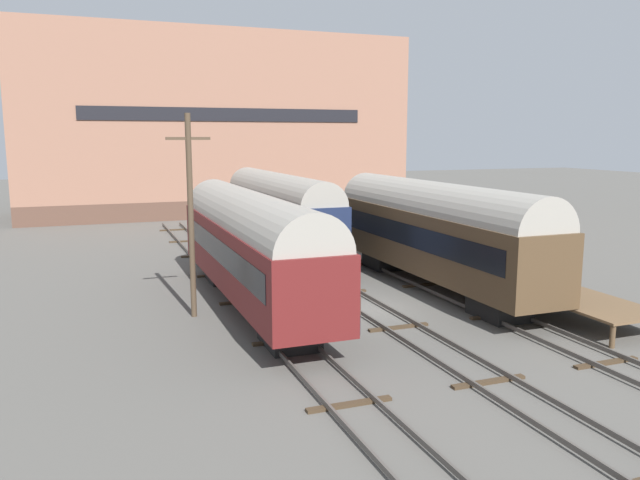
% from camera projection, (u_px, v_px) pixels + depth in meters
% --- Properties ---
extents(ground_plane, '(200.00, 200.00, 0.00)m').
position_uv_depth(ground_plane, '(367.00, 309.00, 27.71)').
color(ground_plane, '#56544F').
extents(track_left, '(2.60, 60.00, 0.26)m').
position_uv_depth(track_left, '(265.00, 317.00, 26.05)').
color(track_left, '#4C4742').
rests_on(track_left, ground).
extents(track_middle, '(2.60, 60.00, 0.26)m').
position_uv_depth(track_middle, '(367.00, 306.00, 27.68)').
color(track_middle, '#4C4742').
rests_on(track_middle, ground).
extents(track_right, '(2.60, 60.00, 0.26)m').
position_uv_depth(track_right, '(458.00, 297.00, 29.32)').
color(track_right, '#4C4742').
rests_on(track_right, ground).
extents(train_car_maroon, '(3.04, 17.01, 5.23)m').
position_uv_depth(train_car_maroon, '(251.00, 242.00, 27.56)').
color(train_car_maroon, black).
rests_on(train_car_maroon, ground).
extents(train_car_brown, '(3.06, 16.81, 5.40)m').
position_uv_depth(train_car_brown, '(434.00, 229.00, 30.99)').
color(train_car_brown, black).
rests_on(train_car_brown, ground).
extents(train_car_navy, '(2.85, 16.71, 5.32)m').
position_uv_depth(train_car_navy, '(279.00, 209.00, 39.58)').
color(train_car_navy, black).
rests_on(train_car_navy, ground).
extents(station_platform, '(3.11, 14.50, 0.96)m').
position_uv_depth(station_platform, '(519.00, 280.00, 29.55)').
color(station_platform, brown).
rests_on(station_platform, ground).
extents(bench, '(1.40, 0.40, 0.91)m').
position_uv_depth(bench, '(504.00, 264.00, 30.38)').
color(bench, brown).
rests_on(bench, station_platform).
extents(person_worker, '(0.32, 0.32, 1.72)m').
position_uv_depth(person_worker, '(357.00, 309.00, 23.93)').
color(person_worker, '#282833').
rests_on(person_worker, ground).
extents(utility_pole, '(1.80, 0.24, 8.53)m').
position_uv_depth(utility_pole, '(191.00, 213.00, 25.91)').
color(utility_pole, '#473828').
rests_on(utility_pole, ground).
extents(warehouse_building, '(37.08, 12.86, 17.41)m').
position_uv_depth(warehouse_building, '(214.00, 125.00, 63.10)').
color(warehouse_building, brown).
rests_on(warehouse_building, ground).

